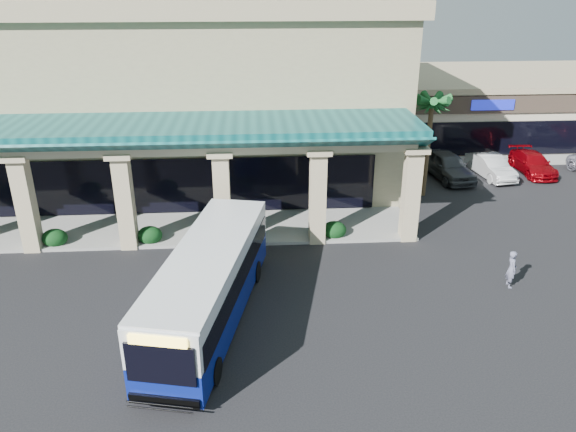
{
  "coord_description": "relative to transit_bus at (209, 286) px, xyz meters",
  "views": [
    {
      "loc": [
        -1.55,
        -19.4,
        12.12
      ],
      "look_at": [
        -0.03,
        3.36,
        2.2
      ],
      "focal_mm": 35.0,
      "sensor_mm": 36.0,
      "label": 1
    }
  ],
  "objects": [
    {
      "name": "transit_bus",
      "position": [
        0.0,
        0.0,
        0.0
      ],
      "size": [
        4.66,
        10.83,
        2.95
      ],
      "primitive_type": null,
      "rotation": [
        0.0,
        0.0,
        -0.22
      ],
      "color": "navy",
      "rests_on": "ground"
    },
    {
      "name": "pedestrian",
      "position": [
        12.35,
        1.65,
        -0.66
      ],
      "size": [
        0.42,
        0.62,
        1.63
      ],
      "primitive_type": "imported",
      "rotation": [
        0.0,
        0.0,
        1.51
      ],
      "color": "slate",
      "rests_on": "ground"
    },
    {
      "name": "palm_1",
      "position": [
        12.76,
        15.24,
        1.43
      ],
      "size": [
        2.4,
        2.4,
        5.8
      ],
      "primitive_type": null,
      "color": "#155020",
      "rests_on": "ground"
    },
    {
      "name": "main_building",
      "position": [
        -4.74,
        17.24,
        4.2
      ],
      "size": [
        30.8,
        14.8,
        11.35
      ],
      "primitive_type": null,
      "color": "tan",
      "rests_on": "ground"
    },
    {
      "name": "car_white",
      "position": [
        16.98,
        15.13,
        -0.77
      ],
      "size": [
        2.04,
        4.43,
        1.41
      ],
      "primitive_type": "imported",
      "rotation": [
        0.0,
        0.0,
        0.13
      ],
      "color": "silver",
      "rests_on": "ground"
    },
    {
      "name": "palm_0",
      "position": [
        11.76,
        12.24,
        1.83
      ],
      "size": [
        2.4,
        2.4,
        6.6
      ],
      "primitive_type": null,
      "color": "#155020",
      "rests_on": "ground"
    },
    {
      "name": "broadleaf_tree",
      "position": [
        10.76,
        20.24,
        0.93
      ],
      "size": [
        2.6,
        2.6,
        4.81
      ],
      "primitive_type": null,
      "color": "black",
      "rests_on": "ground"
    },
    {
      "name": "ground",
      "position": [
        3.26,
        1.24,
        -1.47
      ],
      "size": [
        110.0,
        110.0,
        0.0
      ],
      "primitive_type": "plane",
      "color": "black"
    },
    {
      "name": "strip_mall",
      "position": [
        21.26,
        25.24,
        0.98
      ],
      "size": [
        22.5,
        12.5,
        4.9
      ],
      "primitive_type": null,
      "color": "beige",
      "rests_on": "ground"
    },
    {
      "name": "car_red",
      "position": [
        20.03,
        15.7,
        -0.82
      ],
      "size": [
        1.89,
        4.54,
        1.31
      ],
      "primitive_type": "imported",
      "rotation": [
        0.0,
        0.0,
        -0.01
      ],
      "color": "#8A030B",
      "rests_on": "ground"
    },
    {
      "name": "arcade",
      "position": [
        -4.74,
        8.04,
        1.38
      ],
      "size": [
        30.0,
        6.2,
        5.7
      ],
      "primitive_type": null,
      "color": "#0C4749",
      "rests_on": "ground"
    },
    {
      "name": "car_silver",
      "position": [
        14.13,
        15.1,
        -0.63
      ],
      "size": [
        2.73,
        5.19,
        1.69
      ],
      "primitive_type": "imported",
      "rotation": [
        0.0,
        0.0,
        0.15
      ],
      "color": "#3B3D41",
      "rests_on": "ground"
    }
  ]
}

